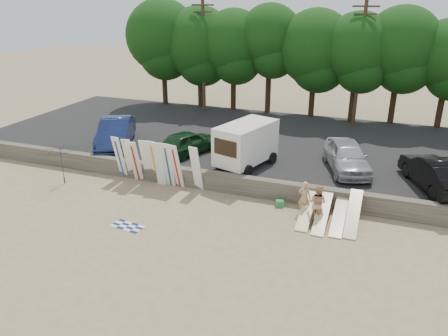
{
  "coord_description": "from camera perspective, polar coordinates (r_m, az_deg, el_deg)",
  "views": [
    {
      "loc": [
        3.93,
        -16.8,
        9.71
      ],
      "look_at": [
        -3.42,
        3.0,
        1.32
      ],
      "focal_mm": 35.0,
      "sensor_mm": 36.0,
      "label": 1
    }
  ],
  "objects": [
    {
      "name": "surfboard_upright_3",
      "position": [
        24.23,
        -10.07,
        0.93
      ],
      "size": [
        0.54,
        0.74,
        2.53
      ],
      "primitive_type": "cube",
      "rotation": [
        0.25,
        0.0,
        0.06
      ],
      "color": "white",
      "rests_on": "ground"
    },
    {
      "name": "ground",
      "position": [
        19.8,
        6.34,
        -7.85
      ],
      "size": [
        120.0,
        120.0,
        0.0
      ],
      "primitive_type": "plane",
      "color": "tan",
      "rests_on": "ground"
    },
    {
      "name": "surfboard_upright_1",
      "position": [
        24.71,
        -12.25,
        1.15
      ],
      "size": [
        0.6,
        0.83,
        2.52
      ],
      "primitive_type": "cube",
      "rotation": [
        0.28,
        0.0,
        0.14
      ],
      "color": "white",
      "rests_on": "ground"
    },
    {
      "name": "car_0",
      "position": [
        28.72,
        -13.95,
        4.55
      ],
      "size": [
        3.8,
        5.56,
        1.74
      ],
      "primitive_type": "imported",
      "rotation": [
        0.0,
        0.0,
        0.41
      ],
      "color": "navy",
      "rests_on": "parking_lot"
    },
    {
      "name": "surfboard_upright_5",
      "position": [
        23.6,
        -8.4,
        0.5
      ],
      "size": [
        0.58,
        0.62,
        2.56
      ],
      "primitive_type": "cube",
      "rotation": [
        0.19,
        0.0,
        0.16
      ],
      "color": "white",
      "rests_on": "ground"
    },
    {
      "name": "surfboard_upright_2",
      "position": [
        24.31,
        -11.51,
        0.84
      ],
      "size": [
        0.61,
        0.91,
        2.5
      ],
      "primitive_type": "cube",
      "rotation": [
        0.31,
        0.0,
        0.14
      ],
      "color": "white",
      "rests_on": "ground"
    },
    {
      "name": "beach_towel",
      "position": [
        20.32,
        -12.48,
        -7.43
      ],
      "size": [
        1.69,
        1.69,
        0.0
      ],
      "primitive_type": "plane",
      "rotation": [
        0.0,
        0.0,
        -0.14
      ],
      "color": "white",
      "rests_on": "ground"
    },
    {
      "name": "surfboard_low_3",
      "position": [
        20.52,
        16.54,
        -5.69
      ],
      "size": [
        0.56,
        2.81,
        1.17
      ],
      "primitive_type": "cube",
      "rotation": [
        0.38,
        0.0,
        0.0
      ],
      "color": "#D7C088",
      "rests_on": "ground"
    },
    {
      "name": "surfboard_upright_4",
      "position": [
        24.0,
        -9.06,
        0.8
      ],
      "size": [
        0.52,
        0.68,
        2.54
      ],
      "primitive_type": "cube",
      "rotation": [
        0.24,
        0.0,
        -0.03
      ],
      "color": "white",
      "rests_on": "ground"
    },
    {
      "name": "parking_lot",
      "position": [
        29.12,
        11.54,
        2.47
      ],
      "size": [
        44.0,
        14.5,
        0.7
      ],
      "primitive_type": "cube",
      "color": "#282828",
      "rests_on": "ground"
    },
    {
      "name": "beach_umbrella",
      "position": [
        25.32,
        -20.39,
        0.35
      ],
      "size": [
        3.28,
        3.3,
        2.18
      ],
      "primitive_type": "imported",
      "rotation": [
        0.0,
        0.0,
        0.54
      ],
      "color": "#23222A",
      "rests_on": "ground"
    },
    {
      "name": "surfboard_low_2",
      "position": [
        20.59,
        14.82,
        -6.0
      ],
      "size": [
        0.56,
        2.93,
        0.8
      ],
      "primitive_type": "cube",
      "rotation": [
        0.25,
        0.0,
        0.0
      ],
      "color": "#D7C088",
      "rests_on": "ground"
    },
    {
      "name": "beachgoer_a",
      "position": [
        20.86,
        10.44,
        -3.87
      ],
      "size": [
        0.65,
        0.45,
        1.69
      ],
      "primitive_type": "imported",
      "rotation": [
        0.0,
        0.0,
        3.06
      ],
      "color": "tan",
      "rests_on": "ground"
    },
    {
      "name": "gear_bag",
      "position": [
        21.55,
        13.06,
        -5.39
      ],
      "size": [
        0.32,
        0.27,
        0.22
      ],
      "primitive_type": "cube",
      "rotation": [
        0.0,
        0.0,
        -0.08
      ],
      "color": "#E5521A",
      "rests_on": "ground"
    },
    {
      "name": "car_3",
      "position": [
        23.98,
        25.96,
        -0.56
      ],
      "size": [
        3.51,
        5.33,
        1.66
      ],
      "primitive_type": "imported",
      "rotation": [
        0.0,
        0.0,
        3.52
      ],
      "color": "black",
      "rests_on": "parking_lot"
    },
    {
      "name": "treeline",
      "position": [
        34.81,
        12.78,
        15.33
      ],
      "size": [
        34.58,
        6.53,
        8.86
      ],
      "color": "#382616",
      "rests_on": "parking_lot"
    },
    {
      "name": "beachgoer_b",
      "position": [
        20.38,
        12.09,
        -4.48
      ],
      "size": [
        1.0,
        0.86,
        1.79
      ],
      "primitive_type": "imported",
      "rotation": [
        0.0,
        0.0,
        2.91
      ],
      "color": "tan",
      "rests_on": "ground"
    },
    {
      "name": "car_2",
      "position": [
        24.78,
        15.77,
        1.51
      ],
      "size": [
        3.35,
        5.13,
        1.62
      ],
      "primitive_type": "imported",
      "rotation": [
        0.0,
        0.0,
        0.33
      ],
      "color": "#A7A7AD",
      "rests_on": "parking_lot"
    },
    {
      "name": "surfboard_low_1",
      "position": [
        20.49,
        12.75,
        -5.69
      ],
      "size": [
        0.56,
        2.89,
        0.95
      ],
      "primitive_type": "cube",
      "rotation": [
        0.3,
        0.0,
        0.0
      ],
      "color": "#D7C088",
      "rests_on": "ground"
    },
    {
      "name": "surfboard_upright_0",
      "position": [
        25.01,
        -13.46,
        1.34
      ],
      "size": [
        0.56,
        0.66,
        2.55
      ],
      "primitive_type": "cube",
      "rotation": [
        0.22,
        0.0,
        -0.09
      ],
      "color": "white",
      "rests_on": "ground"
    },
    {
      "name": "seawall",
      "position": [
        22.18,
        8.33,
        -3.1
      ],
      "size": [
        44.0,
        0.5,
        1.0
      ],
      "primitive_type": "cube",
      "color": "#6B6356",
      "rests_on": "ground"
    },
    {
      "name": "box_trailer",
      "position": [
        24.33,
        2.91,
        3.35
      ],
      "size": [
        3.02,
        4.23,
        2.45
      ],
      "rotation": [
        0.0,
        0.0,
        -0.29
      ],
      "color": "white",
      "rests_on": "parking_lot"
    },
    {
      "name": "utility_poles",
      "position": [
        33.13,
        17.35,
        13.3
      ],
      "size": [
        25.8,
        0.26,
        9.0
      ],
      "color": "#473321",
      "rests_on": "parking_lot"
    },
    {
      "name": "surfboard_low_0",
      "position": [
        20.7,
        10.81,
        -5.22
      ],
      "size": [
        0.56,
        2.88,
        0.96
      ],
      "primitive_type": "cube",
      "rotation": [
        0.3,
        0.0,
        0.0
      ],
      "color": "#D7C088",
      "rests_on": "ground"
    },
    {
      "name": "surfboard_upright_6",
      "position": [
        23.44,
        -7.32,
        0.41
      ],
      "size": [
        0.53,
        0.62,
        2.56
      ],
      "primitive_type": "cube",
      "rotation": [
        0.21,
        0.0,
        -0.05
      ],
      "color": "white",
      "rests_on": "ground"
    },
    {
      "name": "car_1",
      "position": [
        26.51,
        -4.77,
        3.38
      ],
      "size": [
        3.21,
        4.59,
        1.45
      ],
      "primitive_type": "imported",
      "rotation": [
        0.0,
        0.0,
        2.75
      ],
      "color": "black",
      "rests_on": "parking_lot"
    },
    {
      "name": "cooler",
      "position": [
        21.71,
        7.29,
        -4.61
      ],
      "size": [
        0.46,
        0.41,
        0.32
      ],
      "primitive_type": "cube",
      "rotation": [
        0.0,
        0.0,
        0.34
      ],
      "color": "#279045",
      "rests_on": "ground"
    },
    {
      "name": "surfboard_upright_7",
      "position": [
        23.22,
        -6.24,
        0.23
      ],
      "size": [
        0.61,
        0.75,
        2.54
      ],
      "primitive_type": "cube",
      "rotation": [
        0.24,
        0.0,
        -0.17
      ],
      "color": "white",
      "rests_on": "ground"
    },
    {
      "name": "surfboard_upright_8",
      "position": [
        22.81,
        -3.65,
        -0.08
      ],
      "size": [
        0.57,
        0.7,
        2.55
      ],
      "primitive_type": "cube",
      "rotation": [
        0.23,
        0.0,
        -0.12
      ],
      "color": "white",
      "rests_on": "ground"
    }
  ]
}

